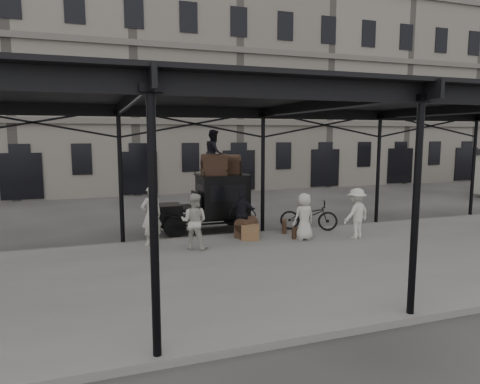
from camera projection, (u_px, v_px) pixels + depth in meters
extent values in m
plane|color=#383533|center=(285.00, 248.00, 13.96)|extent=(120.00, 120.00, 0.00)
cube|color=slate|center=(316.00, 263.00, 12.08)|extent=(28.00, 8.00, 0.15)
cylinder|color=black|center=(473.00, 170.00, 18.80)|extent=(0.14, 0.14, 4.30)
cylinder|color=black|center=(263.00, 177.00, 15.55)|extent=(0.14, 0.14, 4.30)
cylinder|color=black|center=(415.00, 214.00, 8.25)|extent=(0.14, 0.14, 4.30)
cube|color=black|center=(263.00, 112.00, 15.24)|extent=(22.00, 0.10, 0.45)
cube|color=black|center=(422.00, 91.00, 7.94)|extent=(22.00, 0.10, 0.45)
cube|color=black|center=(314.00, 99.00, 11.76)|extent=(22.50, 9.00, 0.08)
cube|color=silver|center=(314.00, 97.00, 11.75)|extent=(18.00, 7.00, 0.04)
cube|color=slate|center=(177.00, 87.00, 29.90)|extent=(64.00, 8.00, 14.00)
cylinder|color=black|center=(175.00, 227.00, 15.27)|extent=(0.80, 0.10, 0.80)
cylinder|color=black|center=(168.00, 220.00, 16.62)|extent=(0.80, 0.10, 0.80)
cylinder|color=black|center=(243.00, 222.00, 16.12)|extent=(0.80, 0.10, 0.80)
cylinder|color=black|center=(232.00, 216.00, 17.46)|extent=(0.80, 0.10, 0.80)
cube|color=black|center=(204.00, 217.00, 16.33)|extent=(3.60, 1.25, 0.12)
cube|color=black|center=(168.00, 212.00, 15.85)|extent=(0.90, 1.00, 0.55)
cube|color=black|center=(156.00, 212.00, 15.70)|extent=(0.06, 0.70, 0.55)
cube|color=black|center=(190.00, 208.00, 16.10)|extent=(0.70, 1.30, 0.10)
cube|color=black|center=(223.00, 196.00, 16.47)|extent=(1.80, 1.45, 1.55)
cube|color=black|center=(228.00, 193.00, 15.76)|extent=(1.40, 0.02, 0.60)
cube|color=black|center=(222.00, 175.00, 16.37)|extent=(1.90, 1.55, 0.06)
imported|color=beige|center=(151.00, 215.00, 13.72)|extent=(0.81, 0.65, 1.93)
imported|color=beige|center=(194.00, 221.00, 13.22)|extent=(1.06, 0.99, 1.74)
imported|color=beige|center=(304.00, 217.00, 14.40)|extent=(0.85, 0.63, 1.59)
imported|color=black|center=(243.00, 214.00, 14.70)|extent=(1.01, 0.86, 1.63)
imported|color=silver|center=(356.00, 213.00, 14.62)|extent=(1.26, 0.95, 1.73)
imported|color=black|center=(309.00, 215.00, 15.90)|extent=(2.22, 1.62, 1.11)
imported|color=black|center=(214.00, 152.00, 16.04)|extent=(0.87, 0.99, 1.70)
cube|color=#916243|center=(250.00, 232.00, 14.49)|extent=(0.71, 0.62, 0.50)
cube|color=#452C20|center=(284.00, 226.00, 15.61)|extent=(0.37, 0.61, 0.45)
cube|color=#452C20|center=(301.00, 233.00, 14.64)|extent=(0.61, 0.20, 0.40)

